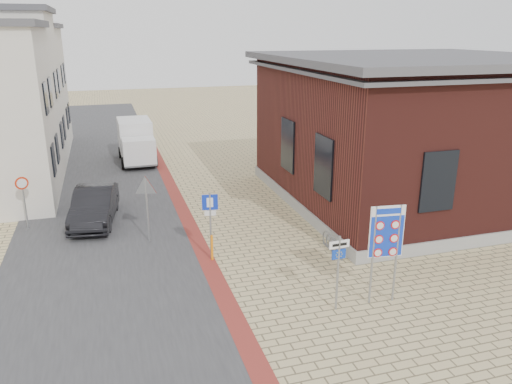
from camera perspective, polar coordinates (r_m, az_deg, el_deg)
ground at (r=16.19m, az=3.50°, el=-11.10°), size 120.00×120.00×0.00m
road_strip at (r=29.30m, az=-17.22°, el=1.62°), size 7.00×60.00×0.02m
curb_strip at (r=24.70m, az=-9.00°, el=-0.76°), size 0.60×40.00×0.02m
brick_building at (r=25.00m, az=17.67°, el=7.06°), size 13.00×13.00×6.80m
townhouse_far at (r=37.87m, az=-26.39°, el=10.56°), size 7.40×6.40×8.30m
bike_rack at (r=18.83m, az=8.79°, el=-6.03°), size 0.08×1.80×0.60m
sedan at (r=22.36m, az=-17.98°, el=-1.48°), size 2.18×4.71×1.50m
box_truck at (r=32.00m, az=-13.54°, el=5.68°), size 2.14×4.89×2.55m
border_sign at (r=15.03m, az=14.68°, el=-4.61°), size 1.06×0.18×3.10m
essen_sign at (r=14.62m, az=9.39°, el=-7.88°), size 0.63×0.07×2.34m
parking_sign at (r=17.58m, az=-5.25°, el=-2.56°), size 0.55×0.13×2.51m
yield_sign at (r=19.32m, az=-12.46°, el=-0.09°), size 0.91×0.28×2.62m
speed_sign at (r=22.42m, az=-25.05°, el=-0.27°), size 0.51×0.20×2.24m
bollard at (r=17.93m, az=-5.05°, el=-6.38°), size 0.11×0.11×0.97m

